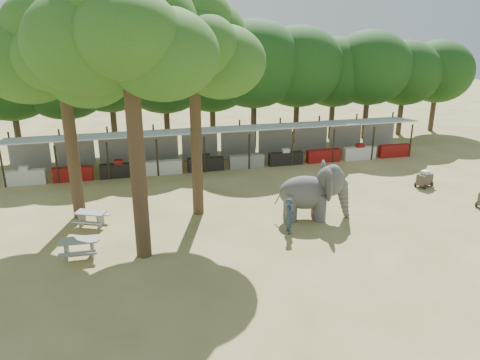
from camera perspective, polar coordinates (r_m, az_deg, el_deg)
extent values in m
plane|color=olive|center=(20.13, 6.27, -9.77)|extent=(100.00, 100.00, 0.00)
cube|color=#ADB0B6|center=(31.93, -2.13, 6.19)|extent=(28.00, 2.99, 0.39)
cylinder|color=#2D2319|center=(30.98, -25.00, 1.45)|extent=(0.12, 0.12, 2.40)
cylinder|color=#2D2319|center=(33.48, -24.26, 3.16)|extent=(0.12, 0.12, 2.80)
cube|color=silver|center=(31.43, -24.74, 0.29)|extent=(2.38, 0.50, 0.90)
cube|color=gray|center=(33.54, -24.18, 2.48)|extent=(2.52, 0.12, 2.00)
cylinder|color=#2D2319|center=(30.54, -19.87, 1.89)|extent=(0.12, 0.12, 2.40)
cylinder|color=#2D2319|center=(33.07, -19.50, 3.58)|extent=(0.12, 0.12, 2.80)
cube|color=maroon|center=(30.99, -19.67, 0.70)|extent=(2.38, 0.50, 0.90)
cube|color=gray|center=(33.12, -19.43, 2.89)|extent=(2.52, 0.12, 2.00)
cylinder|color=#2D2319|center=(30.34, -14.63, 2.32)|extent=(0.12, 0.12, 2.40)
cylinder|color=#2D2319|center=(32.89, -14.65, 3.99)|extent=(0.12, 0.12, 2.80)
cube|color=black|center=(30.80, -14.51, 1.12)|extent=(2.38, 0.50, 0.90)
cube|color=gray|center=(32.94, -14.60, 3.29)|extent=(2.52, 0.12, 2.00)
cylinder|color=#2D2319|center=(30.40, -9.35, 2.74)|extent=(0.12, 0.12, 2.40)
cylinder|color=#2D2319|center=(32.95, -9.78, 4.37)|extent=(0.12, 0.12, 2.80)
cube|color=silver|center=(30.86, -9.32, 1.53)|extent=(2.38, 0.50, 0.90)
cube|color=gray|center=(33.00, -9.74, 3.67)|extent=(2.52, 0.12, 2.00)
cylinder|color=#2D2319|center=(30.72, -4.14, 3.12)|extent=(0.12, 0.12, 2.40)
cylinder|color=#2D2319|center=(33.24, -4.96, 4.71)|extent=(0.12, 0.12, 2.80)
cube|color=black|center=(31.18, -4.19, 1.92)|extent=(2.38, 0.50, 0.90)
cube|color=gray|center=(33.30, -4.92, 4.02)|extent=(2.52, 0.12, 2.00)
cylinder|color=#2D2319|center=(31.29, 0.92, 3.47)|extent=(0.12, 0.12, 2.40)
cylinder|color=#2D2319|center=(33.77, -0.25, 5.01)|extent=(0.12, 0.12, 2.80)
cube|color=gray|center=(31.73, 0.80, 2.29)|extent=(2.38, 0.50, 0.90)
cube|color=gray|center=(33.82, -0.22, 4.34)|extent=(2.52, 0.12, 2.00)
cylinder|color=#2D2319|center=(32.09, 5.77, 3.78)|extent=(0.12, 0.12, 2.40)
cylinder|color=#2D2319|center=(34.51, 4.30, 5.27)|extent=(0.12, 0.12, 2.80)
cube|color=black|center=(32.53, 5.58, 2.62)|extent=(2.38, 0.50, 0.90)
cube|color=gray|center=(34.56, 4.31, 4.61)|extent=(2.52, 0.12, 2.00)
cylinder|color=#2D2319|center=(33.11, 10.36, 4.05)|extent=(0.12, 0.12, 2.40)
cylinder|color=#2D2319|center=(35.46, 8.63, 5.49)|extent=(0.12, 0.12, 2.80)
cube|color=maroon|center=(33.53, 10.11, 2.92)|extent=(2.38, 0.50, 0.90)
cube|color=gray|center=(35.51, 8.62, 4.85)|extent=(2.52, 0.12, 2.00)
cylinder|color=#2D2319|center=(34.33, 14.65, 4.27)|extent=(0.12, 0.12, 2.40)
cylinder|color=#2D2319|center=(36.60, 12.71, 5.67)|extent=(0.12, 0.12, 2.80)
cube|color=silver|center=(34.74, 14.35, 3.19)|extent=(2.38, 0.50, 0.90)
cube|color=gray|center=(36.65, 12.70, 5.04)|extent=(2.52, 0.12, 2.00)
cylinder|color=#2D2319|center=(35.73, 18.63, 4.46)|extent=(0.12, 0.12, 2.40)
cylinder|color=#2D2319|center=(37.92, 16.53, 5.81)|extent=(0.12, 0.12, 2.80)
cube|color=maroon|center=(36.12, 18.29, 3.42)|extent=(2.38, 0.50, 0.90)
cube|color=gray|center=(37.96, 16.51, 5.20)|extent=(2.52, 0.12, 2.00)
cylinder|color=#332316|center=(24.16, -20.06, 5.85)|extent=(0.60, 0.60, 9.20)
cone|color=#332316|center=(23.62, -21.39, 16.74)|extent=(0.57, 0.57, 2.88)
ellipsoid|color=#1E4D13|center=(24.18, -24.26, 13.11)|extent=(4.80, 4.80, 3.94)
ellipsoid|color=#1E4D13|center=(23.02, -17.99, 12.61)|extent=(4.20, 4.20, 3.44)
ellipsoid|color=#1E4D13|center=(24.72, -20.39, 15.10)|extent=(5.20, 5.20, 4.26)
ellipsoid|color=#1E4D13|center=(22.38, -21.42, 13.88)|extent=(3.80, 3.80, 3.12)
ellipsoid|color=#1E4D13|center=(23.85, -22.08, 16.72)|extent=(4.40, 4.40, 3.61)
cylinder|color=#332316|center=(19.01, -12.62, 5.01)|extent=(0.64, 0.64, 10.40)
ellipsoid|color=#1E4D13|center=(18.81, -17.91, 15.67)|extent=(4.80, 4.80, 3.94)
ellipsoid|color=#1E4D13|center=(17.96, -9.38, 14.90)|extent=(4.20, 4.20, 3.44)
ellipsoid|color=#1E4D13|center=(19.56, -13.07, 17.95)|extent=(5.20, 5.20, 4.26)
ellipsoid|color=#1E4D13|center=(17.17, -13.47, 16.79)|extent=(3.80, 3.80, 3.12)
ellipsoid|color=#1E4D13|center=(18.66, -14.82, 20.24)|extent=(4.40, 4.40, 3.61)
cylinder|color=#332316|center=(23.22, -5.43, 6.94)|extent=(0.56, 0.56, 9.60)
cone|color=#332316|center=(22.69, -5.83, 18.86)|extent=(0.53, 0.53, 3.00)
ellipsoid|color=#1E4D13|center=(22.89, -9.41, 15.10)|extent=(4.80, 4.80, 3.94)
ellipsoid|color=#1E4D13|center=(22.40, -2.30, 14.22)|extent=(4.20, 4.20, 3.44)
ellipsoid|color=#1E4D13|center=(23.83, -5.66, 16.86)|extent=(5.20, 5.20, 4.26)
ellipsoid|color=#1E4D13|center=(21.44, -5.20, 15.81)|extent=(3.80, 3.80, 3.12)
ellipsoid|color=#1E4D13|center=(22.85, -6.69, 18.73)|extent=(4.40, 4.40, 3.61)
cylinder|color=#332316|center=(37.00, -24.58, 5.28)|extent=(0.44, 0.44, 3.74)
ellipsoid|color=black|center=(36.39, -25.38, 10.85)|extent=(6.46, 5.95, 5.61)
cylinder|color=#332316|center=(36.51, -19.43, 5.76)|extent=(0.44, 0.44, 3.74)
ellipsoid|color=black|center=(35.90, -20.09, 11.43)|extent=(6.46, 5.95, 5.61)
cylinder|color=#332316|center=(36.32, -14.19, 6.21)|extent=(0.44, 0.44, 3.74)
ellipsoid|color=black|center=(35.71, -14.67, 11.93)|extent=(6.46, 5.95, 5.61)
cylinder|color=#332316|center=(36.44, -8.92, 6.61)|extent=(0.44, 0.44, 3.74)
ellipsoid|color=black|center=(35.83, -9.23, 12.32)|extent=(6.46, 5.95, 5.61)
cylinder|color=#332316|center=(36.86, -3.72, 6.95)|extent=(0.44, 0.44, 3.74)
ellipsoid|color=black|center=(36.25, -3.85, 12.60)|extent=(6.46, 5.95, 5.61)
cylinder|color=#332316|center=(37.57, 1.32, 7.22)|extent=(0.44, 0.44, 3.74)
ellipsoid|color=black|center=(36.98, 1.37, 12.76)|extent=(6.46, 5.95, 5.61)
cylinder|color=#332316|center=(38.56, 6.15, 7.43)|extent=(0.44, 0.44, 3.74)
ellipsoid|color=black|center=(37.98, 6.35, 12.83)|extent=(6.46, 5.95, 5.61)
cylinder|color=#332316|center=(39.80, 10.71, 7.58)|extent=(0.44, 0.44, 3.74)
ellipsoid|color=black|center=(39.24, 11.05, 12.81)|extent=(6.46, 5.95, 5.61)
cylinder|color=#332316|center=(41.28, 14.98, 7.67)|extent=(0.44, 0.44, 3.74)
ellipsoid|color=black|center=(40.74, 15.43, 12.71)|extent=(6.46, 5.95, 5.61)
cylinder|color=#332316|center=(42.96, 18.93, 7.73)|extent=(0.44, 0.44, 3.74)
ellipsoid|color=black|center=(42.44, 19.47, 12.55)|extent=(6.46, 5.95, 5.61)
cylinder|color=#332316|center=(44.83, 22.56, 7.74)|extent=(0.44, 0.44, 3.74)
ellipsoid|color=black|center=(44.33, 23.18, 12.36)|extent=(6.46, 5.95, 5.61)
ellipsoid|color=#444141|center=(23.75, 7.94, -1.51)|extent=(2.91, 2.08, 1.70)
cylinder|color=#444141|center=(23.52, 6.27, -3.39)|extent=(0.73, 0.73, 1.43)
cylinder|color=#444141|center=(24.26, 6.04, -2.65)|extent=(0.73, 0.73, 1.43)
cylinder|color=#444141|center=(23.74, 9.74, -3.34)|extent=(0.73, 0.73, 1.43)
cylinder|color=#444141|center=(24.48, 9.41, -2.61)|extent=(0.73, 0.73, 1.43)
ellipsoid|color=#444141|center=(23.77, 10.99, -0.11)|extent=(1.68, 1.47, 1.58)
ellipsoid|color=#444141|center=(23.00, 10.78, -0.65)|extent=(0.52, 1.32, 1.62)
ellipsoid|color=#444141|center=(24.42, 10.08, 0.58)|extent=(0.52, 1.32, 1.62)
cone|color=#444141|center=(24.32, 12.60, -2.52)|extent=(0.78, 0.78, 1.79)
imported|color=#26384C|center=(22.20, 6.02, -4.35)|extent=(0.46, 0.66, 1.75)
cube|color=gray|center=(21.15, -19.08, -6.97)|extent=(1.60, 0.77, 0.06)
cube|color=gray|center=(21.40, -20.37, -7.99)|extent=(0.12, 0.63, 0.74)
cube|color=gray|center=(21.26, -17.54, -7.83)|extent=(0.12, 0.63, 0.74)
cube|color=gray|center=(20.78, -19.13, -8.45)|extent=(1.59, 0.30, 0.05)
cube|color=gray|center=(21.81, -18.84, -7.06)|extent=(1.59, 0.30, 0.05)
cube|color=gray|center=(24.01, -17.77, -3.80)|extent=(1.60, 1.21, 0.06)
cube|color=gray|center=(24.37, -18.69, -4.47)|extent=(0.33, 0.57, 0.68)
cube|color=gray|center=(23.93, -16.65, -4.69)|extent=(0.33, 0.57, 0.68)
cube|color=gray|center=(23.70, -18.28, -4.94)|extent=(1.42, 0.81, 0.05)
cube|color=gray|center=(24.55, -17.14, -3.95)|extent=(1.42, 0.81, 0.05)
cylinder|color=black|center=(28.36, 26.89, -2.65)|extent=(0.30, 0.18, 0.30)
cube|color=#3A2E26|center=(30.29, 21.58, 0.09)|extent=(1.09, 0.90, 0.66)
cylinder|color=black|center=(29.94, 21.63, -0.81)|extent=(0.28, 0.17, 0.28)
cylinder|color=black|center=(30.56, 22.36, -0.50)|extent=(0.28, 0.17, 0.28)
cylinder|color=black|center=(30.23, 20.63, -0.49)|extent=(0.28, 0.17, 0.28)
cylinder|color=black|center=(30.85, 21.38, -0.19)|extent=(0.28, 0.17, 0.28)
cube|color=silver|center=(30.16, 21.68, 0.86)|extent=(0.59, 0.54, 0.24)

